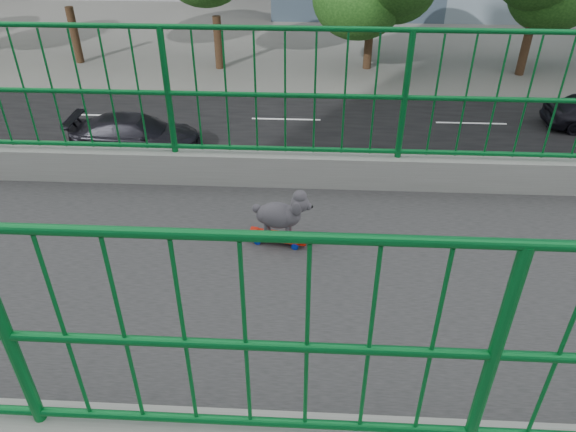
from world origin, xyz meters
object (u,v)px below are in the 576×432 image
(car_6, at_px, (122,231))
(poodle, at_px, (281,214))
(car_3, at_px, (136,135))
(skateboard, at_px, (278,237))

(car_6, bearing_deg, poodle, 30.31)
(poodle, relative_size, car_3, 0.09)
(skateboard, height_order, car_6, skateboard)
(car_6, bearing_deg, skateboard, 30.20)
(skateboard, bearing_deg, car_3, -146.74)
(poodle, bearing_deg, car_3, -146.67)
(car_3, bearing_deg, poodle, -156.55)
(skateboard, relative_size, poodle, 1.04)
(poodle, distance_m, car_3, 17.75)
(car_3, bearing_deg, skateboard, -156.63)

